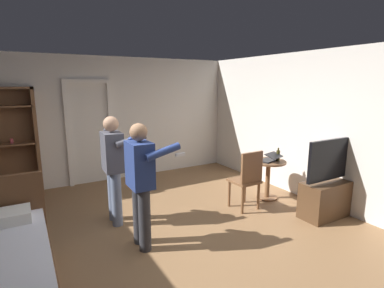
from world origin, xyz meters
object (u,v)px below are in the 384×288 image
person_blue_shirt (141,178)px  person_striped_shirt (114,164)px  side_table (268,173)px  wooden_chair (247,178)px  laptop (270,159)px  bottle_on_table (278,155)px  suitcase_dark (17,200)px  tv_flatscreen (329,193)px  bookshelf (11,140)px

person_blue_shirt → person_striped_shirt: person_striped_shirt is taller
side_table → person_striped_shirt: bearing=170.8°
side_table → wooden_chair: size_ratio=0.71×
wooden_chair → person_striped_shirt: person_striped_shirt is taller
laptop → bottle_on_table: bearing=-13.5°
laptop → suitcase_dark: size_ratio=0.71×
side_table → person_blue_shirt: person_blue_shirt is taller
side_table → suitcase_dark: side_table is taller
side_table → wooden_chair: (-0.64, -0.20, 0.07)m
tv_flatscreen → bottle_on_table: tv_flatscreen is taller
tv_flatscreen → person_striped_shirt: (-2.94, 1.44, 0.53)m
bottle_on_table → side_table: bearing=150.3°
side_table → person_striped_shirt: 2.70m
bookshelf → side_table: (3.94, -2.33, -0.60)m
bookshelf → wooden_chair: (3.29, -2.53, -0.52)m
person_blue_shirt → bottle_on_table: bearing=7.1°
suitcase_dark → tv_flatscreen: bearing=-36.3°
tv_flatscreen → person_blue_shirt: bearing=168.1°
tv_flatscreen → wooden_chair: size_ratio=1.25×
wooden_chair → person_striped_shirt: bearing=162.7°
bottle_on_table → bookshelf: bearing=149.4°
bookshelf → person_blue_shirt: 3.09m
wooden_chair → bookshelf: bearing=142.5°
tv_flatscreen → laptop: tv_flatscreen is taller
bottle_on_table → person_striped_shirt: bearing=169.7°
bookshelf → suitcase_dark: 1.14m
bookshelf → tv_flatscreen: bookshelf is taller
bookshelf → suitcase_dark: (0.01, -0.71, -0.89)m
person_striped_shirt → bookshelf: bearing=124.3°
side_table → suitcase_dark: 4.26m
wooden_chair → person_striped_shirt: size_ratio=0.62×
bookshelf → wooden_chair: bearing=-37.5°
bookshelf → suitcase_dark: size_ratio=3.54×
bookshelf → wooden_chair: bookshelf is taller
wooden_chair → person_blue_shirt: 1.93m
tv_flatscreen → laptop: (-0.33, 0.97, 0.37)m
bottle_on_table → wooden_chair: wooden_chair is taller
bookshelf → bottle_on_table: bookshelf is taller
bottle_on_table → person_striped_shirt: (-2.77, 0.51, 0.11)m
tv_flatscreen → side_table: size_ratio=1.76×
person_striped_shirt → suitcase_dark: (-1.30, 1.20, -0.73)m
bottle_on_table → wooden_chair: 0.83m
tv_flatscreen → wooden_chair: 1.26m
side_table → laptop: size_ratio=1.76×
bookshelf → person_striped_shirt: bookshelf is taller
tv_flatscreen → wooden_chair: bearing=139.5°
person_blue_shirt → person_striped_shirt: bearing=97.2°
laptop → bookshelf: bearing=148.8°
side_table → suitcase_dark: bearing=157.5°
suitcase_dark → laptop: bearing=-27.5°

